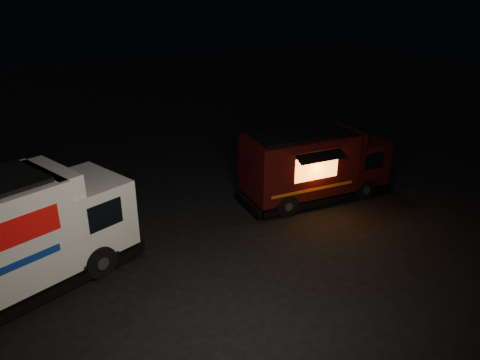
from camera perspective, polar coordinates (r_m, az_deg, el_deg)
ground at (r=14.28m, az=-4.14°, el=-10.23°), size 80.00×80.00×0.00m
white_truck at (r=13.65m, az=-27.18°, el=-6.61°), size 7.73×4.76×3.32m
red_truck at (r=18.09m, az=9.22°, el=1.90°), size 6.06×2.69×2.74m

